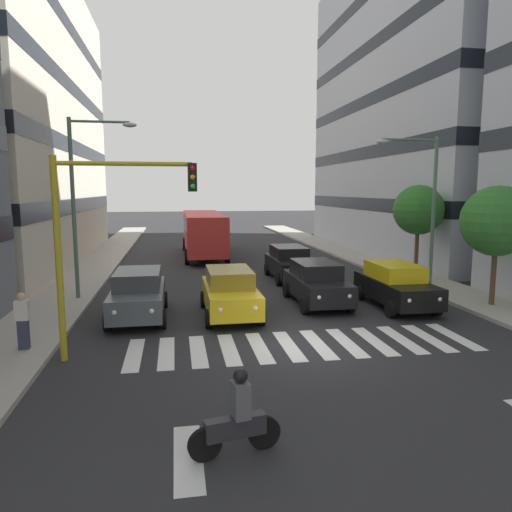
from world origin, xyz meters
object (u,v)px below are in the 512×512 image
street_lamp_left (424,196)px  street_lamp_right (83,190)px  motorcycle_with_rider (237,420)px  car_0 (396,285)px  street_tree_0 (497,221)px  bus_behind_traffic (203,230)px  car_1 (316,283)px  car_2 (230,292)px  car_3 (138,294)px  traffic_light_gantry (98,226)px  street_tree_1 (418,210)px  car_row2_0 (289,262)px  pedestrian_waiting (23,320)px

street_lamp_left → street_lamp_right: 14.67m
motorcycle_with_rider → car_0: bearing=-128.7°
motorcycle_with_rider → street_tree_0: street_tree_0 is taller
bus_behind_traffic → motorcycle_with_rider: (0.95, 25.34, -1.21)m
bus_behind_traffic → street_tree_0: bearing=121.6°
street_tree_0 → motorcycle_with_rider: bearing=37.6°
car_0 → street_tree_0: (-3.65, 0.83, 2.53)m
car_0 → car_1: size_ratio=1.00×
car_1 → car_2: bearing=17.7°
car_0 → car_3: 9.93m
traffic_light_gantry → street_tree_1: size_ratio=1.16×
motorcycle_with_rider → street_lamp_right: (4.63, -12.60, 3.95)m
car_2 → traffic_light_gantry: traffic_light_gantry is taller
motorcycle_with_rider → car_row2_0: bearing=-106.9°
car_3 → street_lamp_left: 13.10m
car_row2_0 → motorcycle_with_rider: (4.81, 15.86, -0.24)m
bus_behind_traffic → street_lamp_right: (5.58, 12.74, 2.74)m
street_lamp_right → street_tree_0: street_lamp_right is taller
car_1 → bus_behind_traffic: bearing=-76.2°
motorcycle_with_rider → traffic_light_gantry: (3.00, -5.37, 3.01)m
traffic_light_gantry → street_tree_1: traffic_light_gantry is taller
car_0 → car_1: same height
street_tree_0 → pedestrian_waiting: 16.86m
car_1 → street_tree_1: 8.30m
car_2 → street_lamp_right: bearing=-30.7°
bus_behind_traffic → motorcycle_with_rider: 25.38m
bus_behind_traffic → street_lamp_right: bearing=66.3°
bus_behind_traffic → street_lamp_right: street_lamp_right is taller
bus_behind_traffic → car_3: bearing=78.2°
motorcycle_with_rider → street_tree_0: size_ratio=0.36×
pedestrian_waiting → motorcycle_with_rider: bearing=130.7°
car_3 → street_tree_1: (-13.59, -5.15, 2.71)m
traffic_light_gantry → street_lamp_right: (1.63, -7.23, 0.94)m
car_3 → street_tree_0: size_ratio=0.96×
car_2 → bus_behind_traffic: size_ratio=0.42×
street_lamp_left → street_tree_1: bearing=-114.5°
pedestrian_waiting → street_tree_0: bearing=-171.4°
car_1 → car_2: size_ratio=1.00×
car_row2_0 → street_tree_0: (-6.41, 7.23, 2.53)m
bus_behind_traffic → motorcycle_with_rider: bus_behind_traffic is taller
car_1 → bus_behind_traffic: 15.36m
street_tree_0 → pedestrian_waiting: bearing=8.6°
street_lamp_left → street_lamp_right: size_ratio=0.93×
car_1 → street_tree_1: size_ratio=0.94×
car_1 → pedestrian_waiting: pedestrian_waiting is taller
car_2 → pedestrian_waiting: size_ratio=2.72×
car_1 → street_lamp_left: (-5.42, -1.57, 3.45)m
traffic_light_gantry → street_lamp_right: size_ratio=0.75×
car_0 → car_3: size_ratio=1.00×
bus_behind_traffic → street_tree_0: street_tree_0 is taller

